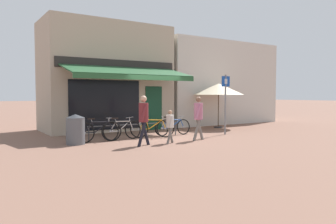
# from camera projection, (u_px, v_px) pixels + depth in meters

# --- Properties ---
(ground_plane) EXTENTS (160.00, 160.00, 0.00)m
(ground_plane) POSITION_uv_depth(u_px,v_px,m) (164.00, 137.00, 13.12)
(ground_plane) COLOR brown
(shop_front) EXTENTS (6.01, 5.00, 5.08)m
(shop_front) POSITION_uv_depth(u_px,v_px,m) (107.00, 78.00, 16.02)
(shop_front) COLOR tan
(shop_front) RESTS_ON ground_plane
(neighbour_building) EXTENTS (7.53, 4.00, 4.76)m
(neighbour_building) POSITION_uv_depth(u_px,v_px,m) (209.00, 84.00, 20.24)
(neighbour_building) COLOR beige
(neighbour_building) RESTS_ON ground_plane
(bike_rack_rail) EXTENTS (3.87, 0.04, 0.57)m
(bike_rack_rail) POSITION_uv_depth(u_px,v_px,m) (136.00, 126.00, 12.78)
(bike_rack_rail) COLOR #47494F
(bike_rack_rail) RESTS_ON ground_plane
(bicycle_black) EXTENTS (1.77, 0.52, 0.88)m
(bicycle_black) POSITION_uv_depth(u_px,v_px,m) (99.00, 131.00, 11.79)
(bicycle_black) COLOR black
(bicycle_black) RESTS_ON ground_plane
(bicycle_silver) EXTENTS (1.71, 0.52, 0.88)m
(bicycle_silver) POSITION_uv_depth(u_px,v_px,m) (122.00, 130.00, 12.34)
(bicycle_silver) COLOR black
(bicycle_silver) RESTS_ON ground_plane
(bicycle_orange) EXTENTS (1.63, 0.79, 0.86)m
(bicycle_orange) POSITION_uv_depth(u_px,v_px,m) (152.00, 128.00, 12.96)
(bicycle_orange) COLOR black
(bicycle_orange) RESTS_ON ground_plane
(bicycle_blue) EXTENTS (1.75, 0.52, 0.81)m
(bicycle_blue) POSITION_uv_depth(u_px,v_px,m) (173.00, 127.00, 13.70)
(bicycle_blue) COLOR black
(bicycle_blue) RESTS_ON ground_plane
(pedestrian_adult) EXTENTS (0.59, 0.44, 1.65)m
(pedestrian_adult) POSITION_uv_depth(u_px,v_px,m) (198.00, 114.00, 12.21)
(pedestrian_adult) COLOR slate
(pedestrian_adult) RESTS_ON ground_plane
(pedestrian_child) EXTENTS (0.40, 0.45, 1.18)m
(pedestrian_child) POSITION_uv_depth(u_px,v_px,m) (170.00, 123.00, 11.43)
(pedestrian_child) COLOR slate
(pedestrian_child) RESTS_ON ground_plane
(pedestrian_second_adult) EXTENTS (0.56, 0.52, 1.69)m
(pedestrian_second_adult) POSITION_uv_depth(u_px,v_px,m) (144.00, 115.00, 10.88)
(pedestrian_second_adult) COLOR black
(pedestrian_second_adult) RESTS_ON ground_plane
(litter_bin) EXTENTS (0.64, 0.64, 1.04)m
(litter_bin) POSITION_uv_depth(u_px,v_px,m) (75.00, 129.00, 11.21)
(litter_bin) COLOR #515459
(litter_bin) RESTS_ON ground_plane
(parking_sign) EXTENTS (0.44, 0.07, 2.55)m
(parking_sign) POSITION_uv_depth(u_px,v_px,m) (225.00, 98.00, 13.93)
(parking_sign) COLOR slate
(parking_sign) RESTS_ON ground_plane
(cafe_parasol) EXTENTS (2.56, 2.56, 2.28)m
(cafe_parasol) POSITION_uv_depth(u_px,v_px,m) (219.00, 89.00, 16.75)
(cafe_parasol) COLOR #4C3D2D
(cafe_parasol) RESTS_ON ground_plane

